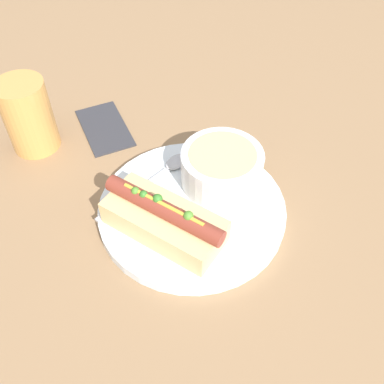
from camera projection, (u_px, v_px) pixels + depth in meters
The scene contains 7 objects.
ground_plane at pixel (192, 213), 0.64m from camera, with size 4.00×4.00×0.00m, color #93704C.
dinner_plate at pixel (192, 210), 0.64m from camera, with size 0.27×0.27×0.02m.
hot_dog at pixel (164, 219), 0.59m from camera, with size 0.18×0.12×0.06m.
soup_bowl at pixel (222, 167), 0.64m from camera, with size 0.12×0.12×0.06m.
spoon at pixel (163, 172), 0.67m from camera, with size 0.05×0.18×0.01m.
drinking_glass at pixel (28, 116), 0.70m from camera, with size 0.08×0.08×0.12m.
napkin at pixel (105, 127), 0.77m from camera, with size 0.14×0.10×0.01m.
Camera 1 is at (0.32, -0.25, 0.50)m, focal length 42.00 mm.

